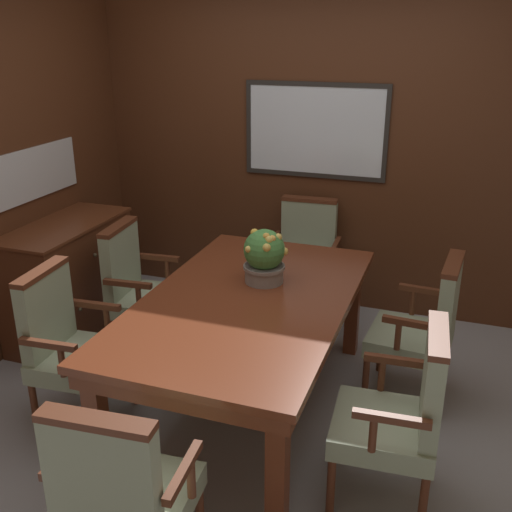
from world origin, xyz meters
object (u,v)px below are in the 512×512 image
at_px(chair_left_near, 69,342).
at_px(chair_head_far, 305,255).
at_px(chair_head_near, 122,493).
at_px(potted_plant, 264,256).
at_px(chair_right_far, 424,326).
at_px(chair_left_far, 139,286).
at_px(chair_right_near, 401,412).
at_px(dining_table, 247,312).
at_px(sideboard_cabinet, 70,280).

relative_size(chair_left_near, chair_head_far, 1.00).
height_order(chair_head_near, chair_head_far, same).
relative_size(chair_head_far, potted_plant, 2.83).
relative_size(chair_head_near, chair_right_far, 1.00).
bearing_deg(chair_right_far, chair_head_far, -128.66).
distance_m(chair_left_far, chair_right_near, 2.09).
xyz_separation_m(dining_table, chair_left_far, (-0.96, 0.42, -0.15)).
xyz_separation_m(chair_left_near, chair_left_far, (-0.02, 0.83, 0.00)).
height_order(chair_left_near, potted_plant, potted_plant).
distance_m(chair_left_far, potted_plant, 1.07).
relative_size(chair_head_near, chair_right_near, 1.00).
xyz_separation_m(chair_left_far, potted_plant, (0.97, -0.17, 0.41)).
bearing_deg(chair_head_far, potted_plant, -90.79).
distance_m(dining_table, chair_left_near, 1.04).
distance_m(chair_head_near, chair_right_far, 2.07).
xyz_separation_m(chair_right_far, chair_right_near, (-0.03, -0.92, 0.00)).
relative_size(chair_left_far, potted_plant, 2.83).
xyz_separation_m(chair_left_near, chair_head_near, (0.91, -0.94, 0.00)).
xyz_separation_m(chair_left_far, chair_head_near, (0.93, -1.77, 0.00)).
xyz_separation_m(dining_table, chair_right_far, (0.97, 0.46, -0.15)).
xyz_separation_m(chair_left_far, chair_right_far, (1.92, 0.05, 0.00)).
bearing_deg(chair_right_far, chair_right_near, 2.37).
relative_size(chair_left_far, chair_right_far, 1.00).
bearing_deg(chair_head_near, chair_right_far, -123.15).
bearing_deg(chair_right_far, potted_plant, -73.20).
bearing_deg(chair_right_near, dining_table, -119.97).
relative_size(chair_left_near, chair_left_far, 1.00).
bearing_deg(chair_left_far, sideboard_cabinet, 79.46).
height_order(chair_left_far, potted_plant, potted_plant).
bearing_deg(chair_head_near, chair_right_near, -141.63).
bearing_deg(dining_table, sideboard_cabinet, 163.28).
bearing_deg(sideboard_cabinet, chair_right_far, -0.23).
bearing_deg(chair_head_far, sideboard_cabinet, -152.65).
relative_size(dining_table, chair_right_far, 2.10).
bearing_deg(chair_left_far, chair_right_far, -93.80).
relative_size(chair_left_near, chair_right_far, 1.00).
xyz_separation_m(chair_head_far, chair_right_far, (0.99, -0.91, 0.00)).
height_order(chair_head_near, chair_right_far, same).
relative_size(chair_right_near, sideboard_cabinet, 0.87).
distance_m(chair_head_far, chair_right_far, 1.35).
distance_m(chair_head_far, chair_right_near, 2.07).
bearing_deg(chair_right_far, dining_table, -60.29).
distance_m(chair_left_near, chair_head_near, 1.31).
xyz_separation_m(chair_left_far, chair_head_far, (0.93, 0.96, 0.00)).
bearing_deg(chair_right_far, sideboard_cabinet, -86.14).
xyz_separation_m(chair_head_far, sideboard_cabinet, (-1.55, -0.90, -0.06)).
distance_m(chair_head_far, potted_plant, 1.20).
distance_m(dining_table, chair_head_near, 1.36).
distance_m(dining_table, potted_plant, 0.36).
distance_m(dining_table, chair_left_far, 1.05).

